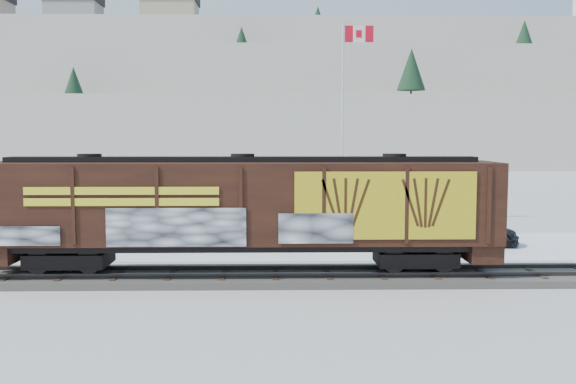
{
  "coord_description": "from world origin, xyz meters",
  "views": [
    {
      "loc": [
        -1.99,
        -24.4,
        5.55
      ],
      "look_at": [
        -1.47,
        3.0,
        3.15
      ],
      "focal_mm": 40.0,
      "sensor_mm": 36.0,
      "label": 1
    }
  ],
  "objects_px": {
    "car_dark": "(465,230)",
    "flagpole": "(344,150)",
    "car_silver": "(154,230)",
    "hopper_railcar": "(243,206)",
    "car_white": "(278,233)"
  },
  "relations": [
    {
      "from": "car_dark",
      "to": "car_silver",
      "type": "bearing_deg",
      "value": 98.51
    },
    {
      "from": "car_silver",
      "to": "car_dark",
      "type": "xyz_separation_m",
      "value": [
        15.75,
        -0.08,
        -0.04
      ]
    },
    {
      "from": "hopper_railcar",
      "to": "car_white",
      "type": "distance_m",
      "value": 7.43
    },
    {
      "from": "hopper_railcar",
      "to": "car_dark",
      "type": "distance_m",
      "value": 13.46
    },
    {
      "from": "hopper_railcar",
      "to": "car_silver",
      "type": "bearing_deg",
      "value": 122.23
    },
    {
      "from": "hopper_railcar",
      "to": "flagpole",
      "type": "xyz_separation_m",
      "value": [
        5.47,
        15.13,
        1.8
      ]
    },
    {
      "from": "hopper_railcar",
      "to": "car_dark",
      "type": "xyz_separation_m",
      "value": [
        10.88,
        7.65,
        -2.08
      ]
    },
    {
      "from": "flagpole",
      "to": "car_dark",
      "type": "relative_size",
      "value": 2.39
    },
    {
      "from": "car_silver",
      "to": "hopper_railcar",
      "type": "bearing_deg",
      "value": -133.09
    },
    {
      "from": "car_silver",
      "to": "car_dark",
      "type": "relative_size",
      "value": 0.89
    },
    {
      "from": "car_silver",
      "to": "car_dark",
      "type": "bearing_deg",
      "value": -75.6
    },
    {
      "from": "flagpole",
      "to": "car_dark",
      "type": "distance_m",
      "value": 10.01
    },
    {
      "from": "car_dark",
      "to": "flagpole",
      "type": "bearing_deg",
      "value": 44.67
    },
    {
      "from": "flagpole",
      "to": "car_white",
      "type": "xyz_separation_m",
      "value": [
        -4.09,
        -8.14,
        -3.89
      ]
    },
    {
      "from": "car_white",
      "to": "car_dark",
      "type": "relative_size",
      "value": 0.86
    }
  ]
}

